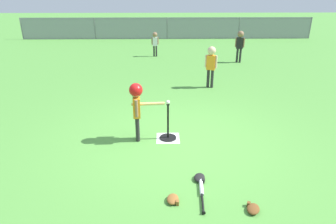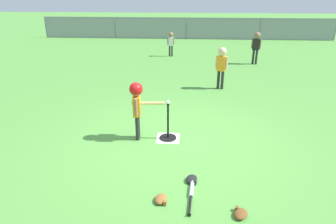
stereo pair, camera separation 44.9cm
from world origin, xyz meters
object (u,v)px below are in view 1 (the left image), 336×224
fielder_near_right (211,61)px  glove_near_bats (253,209)px  spare_bat_silver (202,190)px  glove_by_plate (173,199)px  baseball_on_tee (168,102)px  fielder_deep_left (240,42)px  batting_tee (168,133)px  batter_child (137,100)px  fielder_near_left (155,41)px  glove_tossed_aside (200,178)px

fielder_near_right → glove_near_bats: 5.18m
spare_bat_silver → glove_by_plate: (-0.41, -0.19, 0.01)m
baseball_on_tee → fielder_near_right: (1.27, 3.10, 0.01)m
spare_bat_silver → fielder_deep_left: bearing=72.9°
baseball_on_tee → glove_near_bats: (1.06, -2.02, -0.71)m
fielder_deep_left → glove_by_plate: 8.45m
batting_tee → batter_child: size_ratio=0.63×
batting_tee → batter_child: 0.89m
batting_tee → fielder_near_right: 3.42m
batting_tee → fielder_near_left: (-0.39, 7.27, 0.52)m
fielder_near_left → glove_by_plate: bearing=-87.4°
glove_by_plate → batting_tee: bearing=90.9°
batter_child → glove_tossed_aside: bearing=-51.9°
fielder_deep_left → batting_tee: bearing=-114.8°
glove_by_plate → glove_near_bats: (1.03, -0.21, 0.00)m
glove_by_plate → glove_tossed_aside: 0.64m
baseball_on_tee → glove_tossed_aside: baseball_on_tee is taller
baseball_on_tee → glove_tossed_aside: 1.57m
batting_tee → spare_bat_silver: size_ratio=1.00×
glove_near_bats → glove_tossed_aside: same height
glove_by_plate → glove_tossed_aside: size_ratio=0.93×
baseball_on_tee → fielder_near_left: bearing=93.0°
batting_tee → glove_tossed_aside: bearing=-71.4°
batter_child → glove_near_bats: (1.63, -1.98, -0.76)m
fielder_near_right → glove_by_plate: (-1.24, -4.91, -0.72)m
batter_child → fielder_near_left: batter_child is taller
fielder_deep_left → glove_tossed_aside: 7.87m
fielder_deep_left → glove_near_bats: 8.37m
fielder_near_left → glove_near_bats: 9.41m
fielder_near_left → batting_tee: bearing=-87.0°
batting_tee → spare_bat_silver: bearing=-74.7°
fielder_near_left → glove_tossed_aside: fielder_near_left is taller
batter_child → fielder_deep_left: fielder_deep_left is taller
baseball_on_tee → glove_near_bats: size_ratio=0.28×
spare_bat_silver → glove_near_bats: bearing=-32.4°
fielder_near_right → glove_near_bats: bearing=-92.4°
baseball_on_tee → fielder_near_left: fielder_near_left is taller
glove_by_plate → glove_near_bats: 1.05m
fielder_near_left → fielder_deep_left: bearing=-19.4°
fielder_near_right → baseball_on_tee: bearing=-112.3°
batter_child → glove_tossed_aside: batter_child is taller
glove_by_plate → fielder_near_right: bearing=75.8°
baseball_on_tee → fielder_deep_left: 6.76m
fielder_deep_left → spare_bat_silver: fielder_deep_left is taller
baseball_on_tee → glove_near_bats: bearing=-62.2°
batter_child → spare_bat_silver: batter_child is taller
glove_by_plate → glove_near_bats: same height
batting_tee → baseball_on_tee: bearing=0.0°
batting_tee → glove_tossed_aside: 1.40m
fielder_near_left → fielder_deep_left: 3.42m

